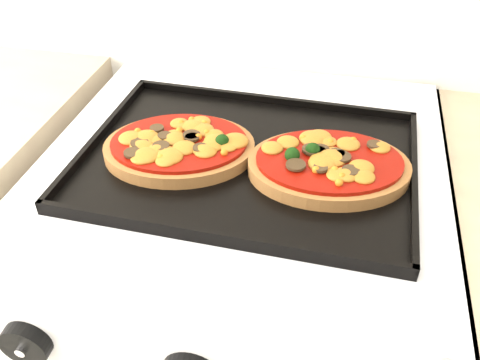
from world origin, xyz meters
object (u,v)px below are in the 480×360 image
(stove, at_px, (243,343))
(baking_tray, at_px, (248,158))
(pizza_right, at_px, (329,164))
(pizza_left, at_px, (179,145))

(stove, bearing_deg, baking_tray, -63.24)
(pizza_right, bearing_deg, stove, 167.11)
(pizza_left, relative_size, pizza_right, 0.97)
(baking_tray, distance_m, pizza_right, 0.12)
(pizza_left, bearing_deg, baking_tray, 5.66)
(pizza_left, bearing_deg, pizza_right, 0.18)
(stove, relative_size, baking_tray, 1.95)
(stove, xyz_separation_m, baking_tray, (0.01, -0.02, 0.47))
(stove, xyz_separation_m, pizza_left, (-0.09, -0.03, 0.48))
(stove, distance_m, pizza_left, 0.49)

